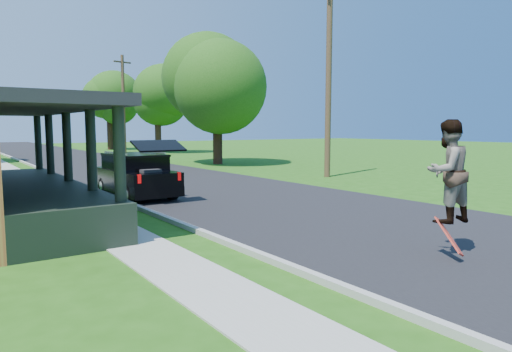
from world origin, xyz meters
TOP-DOWN VIEW (x-y plane):
  - ground at (0.00, 0.00)m, footprint 140.00×140.00m
  - street at (0.00, 20.00)m, footprint 8.00×120.00m
  - curb at (-4.05, 20.00)m, footprint 0.15×120.00m
  - sidewalk at (-5.60, 20.00)m, footprint 1.30×120.00m
  - black_suv at (-3.20, 7.52)m, footprint 1.74×4.42m
  - skateboarder at (-1.00, -3.00)m, footprint 1.04×0.86m
  - skateboard at (-1.22, -3.22)m, footprint 0.36×0.67m
  - tree_right_near at (6.64, 18.87)m, footprint 6.86×6.95m
  - tree_right_mid at (8.70, 33.84)m, footprint 6.78×6.54m
  - tree_right_far at (7.06, 43.50)m, footprint 7.07×7.34m
  - utility_pole_near at (7.00, 8.56)m, footprint 1.74×0.73m
  - utility_pole_far at (5.57, 34.24)m, footprint 1.74×0.52m

SIDE VIEW (x-z plane):
  - ground at x=0.00m, z-range 0.00..0.00m
  - street at x=0.00m, z-range -0.01..0.01m
  - curb at x=-4.05m, z-range -0.06..0.06m
  - sidewalk at x=-5.60m, z-range -0.01..0.01m
  - skateboard at x=-1.22m, z-range 0.09..0.75m
  - black_suv at x=-3.20m, z-range -0.24..1.81m
  - skateboarder at x=-1.00m, z-range 0.63..2.60m
  - utility_pole_far at x=5.57m, z-range 0.15..9.28m
  - utility_pole_near at x=7.00m, z-range 0.16..10.60m
  - tree_right_near at x=6.64m, z-range 1.20..10.04m
  - tree_right_far at x=7.06m, z-range 1.34..10.05m
  - tree_right_mid at x=8.70m, z-range 1.28..10.54m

